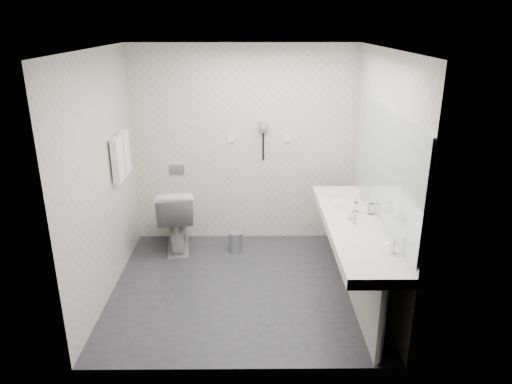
{
  "coord_description": "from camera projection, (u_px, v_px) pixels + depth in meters",
  "views": [
    {
      "loc": [
        0.11,
        -4.53,
        2.75
      ],
      "look_at": [
        0.15,
        0.15,
        1.05
      ],
      "focal_mm": 33.36,
      "sensor_mm": 36.0,
      "label": 1
    }
  ],
  "objects": [
    {
      "name": "switch_plate_a",
      "position": [
        231.0,
        138.0,
        5.95
      ],
      "size": [
        0.09,
        0.02,
        0.09
      ],
      "primitive_type": "cube",
      "color": "silver",
      "rests_on": "wall_back"
    },
    {
      "name": "pedal_bin",
      "position": [
        236.0,
        242.0,
        5.96
      ],
      "size": [
        0.22,
        0.22,
        0.24
      ],
      "primitive_type": "cylinder",
      "rotation": [
        0.0,
        0.0,
        0.31
      ],
      "color": "#B2B5BA",
      "rests_on": "floor"
    },
    {
      "name": "floor",
      "position": [
        242.0,
        287.0,
        5.2
      ],
      "size": [
        2.8,
        2.8,
        0.0
      ],
      "primitive_type": "plane",
      "color": "#27262C",
      "rests_on": "ground"
    },
    {
      "name": "glass_left",
      "position": [
        371.0,
        209.0,
        4.92
      ],
      "size": [
        0.07,
        0.07,
        0.11
      ],
      "primitive_type": "cylinder",
      "rotation": [
        0.0,
        0.0,
        0.08
      ],
      "color": "silver",
      "rests_on": "vanity_counter"
    },
    {
      "name": "vanity_post_far",
      "position": [
        339.0,
        224.0,
        5.87
      ],
      "size": [
        0.06,
        0.06,
        0.75
      ],
      "primitive_type": "cylinder",
      "color": "silver",
      "rests_on": "floor"
    },
    {
      "name": "soap_bottle_b",
      "position": [
        352.0,
        215.0,
        4.79
      ],
      "size": [
        0.11,
        0.11,
        0.1
      ],
      "primitive_type": "imported",
      "rotation": [
        0.0,
        0.0,
        -0.81
      ],
      "color": "silver",
      "rests_on": "vanity_counter"
    },
    {
      "name": "wall_back",
      "position": [
        243.0,
        146.0,
        5.99
      ],
      "size": [
        2.8,
        0.0,
        2.8
      ],
      "primitive_type": "plane",
      "rotation": [
        1.57,
        0.0,
        0.0
      ],
      "color": "beige",
      "rests_on": "floor"
    },
    {
      "name": "towel_far",
      "position": [
        124.0,
        153.0,
        5.38
      ],
      "size": [
        0.07,
        0.24,
        0.48
      ],
      "primitive_type": "cube",
      "color": "white",
      "rests_on": "towel_rail"
    },
    {
      "name": "flush_plate",
      "position": [
        177.0,
        169.0,
        6.07
      ],
      "size": [
        0.18,
        0.02,
        0.12
      ],
      "primitive_type": "cube",
      "color": "#B2B5BA",
      "rests_on": "wall_back"
    },
    {
      "name": "wall_left",
      "position": [
        102.0,
        179.0,
        4.76
      ],
      "size": [
        0.0,
        2.6,
        2.6
      ],
      "primitive_type": "plane",
      "rotation": [
        1.57,
        0.0,
        1.57
      ],
      "color": "beige",
      "rests_on": "floor"
    },
    {
      "name": "basin_far",
      "position": [
        342.0,
        201.0,
        5.34
      ],
      "size": [
        0.4,
        0.31,
        0.05
      ],
      "primitive_type": "ellipsoid",
      "color": "silver",
      "rests_on": "vanity_counter"
    },
    {
      "name": "ceiling",
      "position": [
        240.0,
        49.0,
        4.34
      ],
      "size": [
        2.8,
        2.8,
        0.0
      ],
      "primitive_type": "plane",
      "rotation": [
        3.14,
        0.0,
        0.0
      ],
      "color": "silver",
      "rests_on": "wall_back"
    },
    {
      "name": "bin_lid",
      "position": [
        236.0,
        233.0,
        5.92
      ],
      "size": [
        0.17,
        0.17,
        0.02
      ],
      "primitive_type": "cylinder",
      "color": "#B2B5BA",
      "rests_on": "pedal_bin"
    },
    {
      "name": "towel_near",
      "position": [
        118.0,
        160.0,
        5.12
      ],
      "size": [
        0.07,
        0.24,
        0.48
      ],
      "primitive_type": "cube",
      "color": "white",
      "rests_on": "towel_rail"
    },
    {
      "name": "soap_bottle_a",
      "position": [
        354.0,
        215.0,
        4.79
      ],
      "size": [
        0.05,
        0.05,
        0.1
      ],
      "primitive_type": "imported",
      "rotation": [
        0.0,
        0.0,
        -0.08
      ],
      "color": "silver",
      "rests_on": "vanity_counter"
    },
    {
      "name": "towel_rail",
      "position": [
        118.0,
        137.0,
        5.17
      ],
      "size": [
        0.02,
        0.62,
        0.02
      ],
      "primitive_type": "cylinder",
      "rotation": [
        1.57,
        0.0,
        0.0
      ],
      "color": "silver",
      "rests_on": "wall_left"
    },
    {
      "name": "mirror",
      "position": [
        386.0,
        165.0,
        4.52
      ],
      "size": [
        0.02,
        2.2,
        1.05
      ],
      "primitive_type": "cube",
      "color": "#B2BCC6",
      "rests_on": "wall_right"
    },
    {
      "name": "soap_bottle_c",
      "position": [
        354.0,
        219.0,
        4.69
      ],
      "size": [
        0.05,
        0.05,
        0.11
      ],
      "primitive_type": "imported",
      "rotation": [
        0.0,
        0.0,
        0.13
      ],
      "color": "silver",
      "rests_on": "vanity_counter"
    },
    {
      "name": "wall_front",
      "position": [
        238.0,
        233.0,
        3.55
      ],
      "size": [
        2.8,
        0.0,
        2.8
      ],
      "primitive_type": "plane",
      "rotation": [
        -1.57,
        0.0,
        0.0
      ],
      "color": "beige",
      "rests_on": "floor"
    },
    {
      "name": "faucet_near",
      "position": [
        393.0,
        245.0,
        4.09
      ],
      "size": [
        0.04,
        0.04,
        0.15
      ],
      "primitive_type": "cylinder",
      "color": "silver",
      "rests_on": "vanity_counter"
    },
    {
      "name": "vanity_post_near",
      "position": [
        382.0,
        326.0,
        3.91
      ],
      "size": [
        0.06,
        0.06,
        0.75
      ],
      "primitive_type": "cylinder",
      "color": "silver",
      "rests_on": "floor"
    },
    {
      "name": "wall_right",
      "position": [
        380.0,
        178.0,
        4.78
      ],
      "size": [
        0.0,
        2.6,
        2.6
      ],
      "primitive_type": "plane",
      "rotation": [
        1.57,
        0.0,
        -1.57
      ],
      "color": "beige",
      "rests_on": "floor"
    },
    {
      "name": "glass_right",
      "position": [
        356.0,
        207.0,
        4.98
      ],
      "size": [
        0.07,
        0.07,
        0.1
      ],
      "primitive_type": "cylinder",
      "rotation": [
        0.0,
        0.0,
        -0.18
      ],
      "color": "silver",
      "rests_on": "vanity_counter"
    },
    {
      "name": "dryer_cradle",
      "position": [
        263.0,
        127.0,
        5.88
      ],
      "size": [
        0.1,
        0.04,
        0.14
      ],
      "primitive_type": "cube",
      "color": "gray",
      "rests_on": "wall_back"
    },
    {
      "name": "vanity_counter",
      "position": [
        354.0,
        227.0,
        4.75
      ],
      "size": [
        0.55,
        2.2,
        0.1
      ],
      "primitive_type": "cube",
      "color": "silver",
      "rests_on": "floor"
    },
    {
      "name": "dryer_barrel",
      "position": [
        263.0,
        126.0,
        5.8
      ],
      "size": [
        0.08,
        0.14,
        0.08
      ],
      "primitive_type": "cylinder",
      "rotation": [
        1.57,
        0.0,
        0.0
      ],
      "color": "gray",
      "rests_on": "dryer_cradle"
    },
    {
      "name": "faucet_far",
      "position": [
        360.0,
        193.0,
        5.31
      ],
      "size": [
        0.04,
        0.04,
        0.15
      ],
      "primitive_type": "cylinder",
      "color": "silver",
      "rests_on": "vanity_counter"
    },
    {
      "name": "vanity_panel",
      "position": [
        353.0,
        265.0,
        4.89
      ],
      "size": [
        0.03,
        2.15,
        0.75
      ],
      "primitive_type": "cube",
      "color": "#9B9A93",
      "rests_on": "floor"
    },
    {
      "name": "dryer_cord",
      "position": [
        263.0,
        147.0,
        5.95
      ],
      "size": [
        0.02,
        0.02,
        0.35
      ],
      "primitive_type": "cylinder",
      "color": "black",
      "rests_on": "dryer_cradle"
    },
    {
      "name": "switch_plate_b",
      "position": [
        287.0,
        138.0,
        5.95
      ],
      "size": [
        0.09,
        0.02,
        0.09
      ],
      "primitive_type": "cube",
      "color": "silver",
      "rests_on": "wall_back"
    },
    {
      "name": "toilet",
      "position": [
        176.0,
        217.0,
        5.97
      ],
      "size": [
        0.57,
        0.86,
        0.82
      ],
      "primitive_type": "imported",
      "rotation": [
        0.0,
        0.0,
        3.28
      ],
      "color": "silver",
      "rests_on": "floor"
    },
    {
      "name": "basin_near",
      "position": [
        369.0,
        254.0,
        4.12
      ],
      "size": [
        0.4,
        0.31,
        0.05
      ],
      "primitive_type": "ellipsoid",
      "color": "silver",
      "rests_on": "vanity_counter"
    }
  ]
}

